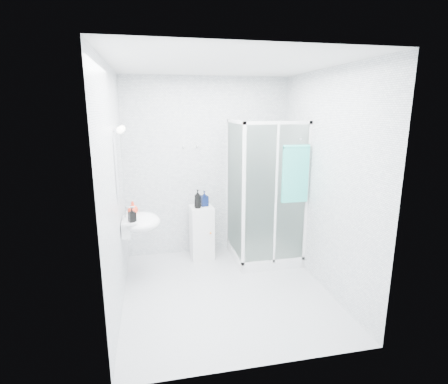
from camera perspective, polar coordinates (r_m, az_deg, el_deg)
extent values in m
cube|color=silver|center=(3.92, 0.34, 0.93)|extent=(2.40, 2.60, 2.60)
cube|color=silver|center=(4.39, 0.32, -15.84)|extent=(2.40, 2.60, 0.01)
cube|color=silver|center=(3.85, 0.37, 20.12)|extent=(2.40, 2.60, 0.01)
cube|color=white|center=(5.28, 6.42, -9.95)|extent=(0.90, 0.90, 0.12)
cube|color=white|center=(4.73, 1.99, 11.39)|extent=(0.04, 0.90, 0.04)
cube|color=white|center=(4.45, 8.84, 11.11)|extent=(0.90, 0.04, 0.04)
cube|color=white|center=(4.46, 3.21, -1.50)|extent=(0.04, 0.04, 2.00)
cube|color=white|center=(4.85, 1.78, 0.23)|extent=(0.02, 0.82, 1.84)
cube|color=white|center=(4.57, 8.46, -0.75)|extent=(0.82, 0.02, 1.84)
cube|color=white|center=(4.58, 8.42, -0.72)|extent=(0.03, 0.04, 1.84)
cylinder|color=silver|center=(5.28, 5.46, 4.68)|extent=(0.02, 0.02, 1.00)
cylinder|color=silver|center=(5.20, 5.68, 9.76)|extent=(0.09, 0.05, 0.09)
cylinder|color=silver|center=(5.38, 5.81, 1.58)|extent=(0.12, 0.04, 0.12)
cylinder|color=silver|center=(4.53, 12.28, 8.47)|extent=(0.03, 0.05, 0.03)
cube|color=white|center=(4.43, -15.59, -5.49)|extent=(0.10, 0.40, 0.18)
ellipsoid|color=white|center=(4.40, -13.29, -4.77)|extent=(0.46, 0.56, 0.20)
cube|color=white|center=(4.39, -14.89, -4.22)|extent=(0.16, 0.50, 0.02)
cylinder|color=silver|center=(4.38, -15.74, -3.25)|extent=(0.04, 0.04, 0.16)
cylinder|color=silver|center=(4.35, -15.14, -2.41)|extent=(0.12, 0.02, 0.02)
cube|color=white|center=(4.26, -16.83, 4.09)|extent=(0.02, 0.60, 0.70)
cylinder|color=silver|center=(4.05, -17.20, 9.61)|extent=(0.05, 0.04, 0.04)
sphere|color=white|center=(4.05, -16.63, 9.65)|extent=(0.08, 0.08, 0.08)
cylinder|color=silver|center=(4.37, -16.84, 9.88)|extent=(0.05, 0.04, 0.04)
sphere|color=white|center=(4.37, -16.31, 9.91)|extent=(0.08, 0.08, 0.08)
cylinder|color=silver|center=(5.06, -6.66, 7.36)|extent=(0.02, 0.04, 0.02)
sphere|color=silver|center=(5.03, -6.63, 7.33)|extent=(0.03, 0.03, 0.03)
cylinder|color=silver|center=(5.08, -4.39, 7.43)|extent=(0.02, 0.04, 0.02)
sphere|color=silver|center=(5.06, -4.35, 7.40)|extent=(0.03, 0.03, 0.03)
cube|color=white|center=(5.15, -3.66, -6.56)|extent=(0.34, 0.34, 0.78)
cube|color=white|center=(5.01, -3.40, -7.16)|extent=(0.29, 0.02, 0.66)
sphere|color=orange|center=(4.99, -2.20, -6.73)|extent=(0.03, 0.03, 0.03)
cube|color=#2FB4A6|center=(4.56, 11.57, 2.76)|extent=(0.35, 0.04, 0.72)
cylinder|color=#2FB4A6|center=(4.50, 11.78, 7.25)|extent=(0.35, 0.05, 0.05)
imported|color=black|center=(4.94, -4.32, -1.14)|extent=(0.13, 0.13, 0.26)
imported|color=#0A163E|center=(5.04, -3.24, -1.06)|extent=(0.12, 0.12, 0.22)
imported|color=red|center=(4.50, -14.68, -2.53)|extent=(0.14, 0.14, 0.17)
imported|color=black|center=(4.21, -14.78, -3.61)|extent=(0.10, 0.10, 0.17)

